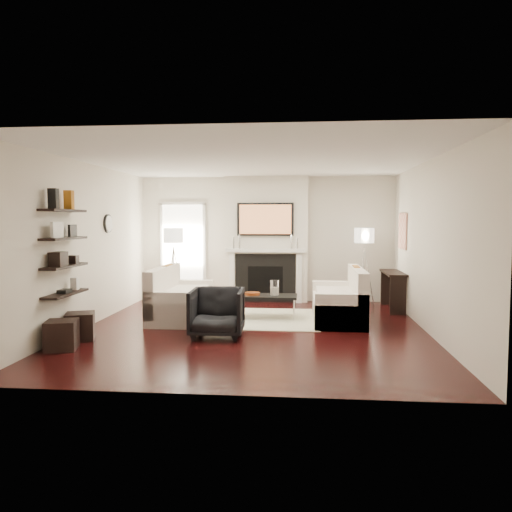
# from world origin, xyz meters

# --- Properties ---
(room_envelope) EXTENTS (6.00, 6.00, 6.00)m
(room_envelope) POSITION_xyz_m (0.00, 0.00, 1.35)
(room_envelope) COLOR black
(room_envelope) RESTS_ON ground
(chimney_breast) EXTENTS (1.80, 0.25, 2.70)m
(chimney_breast) POSITION_xyz_m (0.00, 2.88, 1.35)
(chimney_breast) COLOR silver
(chimney_breast) RESTS_ON floor
(fireplace_surround) EXTENTS (1.30, 0.02, 1.04)m
(fireplace_surround) POSITION_xyz_m (0.00, 2.74, 0.52)
(fireplace_surround) COLOR black
(fireplace_surround) RESTS_ON floor
(firebox) EXTENTS (0.75, 0.02, 0.65)m
(firebox) POSITION_xyz_m (0.00, 2.73, 0.45)
(firebox) COLOR black
(firebox) RESTS_ON floor
(mantel_pilaster_l) EXTENTS (0.12, 0.08, 1.10)m
(mantel_pilaster_l) POSITION_xyz_m (-0.72, 2.71, 0.55)
(mantel_pilaster_l) COLOR white
(mantel_pilaster_l) RESTS_ON floor
(mantel_pilaster_r) EXTENTS (0.12, 0.08, 1.10)m
(mantel_pilaster_r) POSITION_xyz_m (0.72, 2.71, 0.55)
(mantel_pilaster_r) COLOR white
(mantel_pilaster_r) RESTS_ON floor
(mantel_shelf) EXTENTS (1.70, 0.18, 0.07)m
(mantel_shelf) POSITION_xyz_m (0.00, 2.69, 1.12)
(mantel_shelf) COLOR white
(mantel_shelf) RESTS_ON chimney_breast
(tv_body) EXTENTS (1.20, 0.06, 0.70)m
(tv_body) POSITION_xyz_m (0.00, 2.71, 1.78)
(tv_body) COLOR black
(tv_body) RESTS_ON chimney_breast
(tv_screen) EXTENTS (1.10, 0.00, 0.62)m
(tv_screen) POSITION_xyz_m (0.00, 2.68, 1.78)
(tv_screen) COLOR #BF723F
(tv_screen) RESTS_ON tv_body
(candlestick_l_tall) EXTENTS (0.04, 0.04, 0.30)m
(candlestick_l_tall) POSITION_xyz_m (-0.55, 2.70, 1.30)
(candlestick_l_tall) COLOR silver
(candlestick_l_tall) RESTS_ON mantel_shelf
(candlestick_l_short) EXTENTS (0.04, 0.04, 0.24)m
(candlestick_l_short) POSITION_xyz_m (-0.68, 2.70, 1.27)
(candlestick_l_short) COLOR silver
(candlestick_l_short) RESTS_ON mantel_shelf
(candlestick_r_tall) EXTENTS (0.04, 0.04, 0.30)m
(candlestick_r_tall) POSITION_xyz_m (0.55, 2.70, 1.30)
(candlestick_r_tall) COLOR silver
(candlestick_r_tall) RESTS_ON mantel_shelf
(candlestick_r_short) EXTENTS (0.04, 0.04, 0.24)m
(candlestick_r_short) POSITION_xyz_m (0.68, 2.70, 1.27)
(candlestick_r_short) COLOR silver
(candlestick_r_short) RESTS_ON mantel_shelf
(hallway_panel) EXTENTS (0.90, 0.02, 2.10)m
(hallway_panel) POSITION_xyz_m (-1.85, 2.98, 1.05)
(hallway_panel) COLOR white
(hallway_panel) RESTS_ON floor
(door_trim_l) EXTENTS (0.06, 0.06, 2.16)m
(door_trim_l) POSITION_xyz_m (-2.33, 2.96, 1.05)
(door_trim_l) COLOR white
(door_trim_l) RESTS_ON floor
(door_trim_r) EXTENTS (0.06, 0.06, 2.16)m
(door_trim_r) POSITION_xyz_m (-1.37, 2.96, 1.05)
(door_trim_r) COLOR white
(door_trim_r) RESTS_ON floor
(door_trim_top) EXTENTS (1.02, 0.06, 0.06)m
(door_trim_top) POSITION_xyz_m (-1.85, 2.96, 2.13)
(door_trim_top) COLOR white
(door_trim_top) RESTS_ON wall_back
(rug) EXTENTS (2.60, 2.00, 0.01)m
(rug) POSITION_xyz_m (-0.21, 0.92, 0.01)
(rug) COLOR beige
(rug) RESTS_ON floor
(loveseat_left_base) EXTENTS (0.85, 1.80, 0.42)m
(loveseat_left_base) POSITION_xyz_m (-1.36, 0.81, 0.21)
(loveseat_left_base) COLOR white
(loveseat_left_base) RESTS_ON floor
(loveseat_left_back) EXTENTS (0.18, 1.80, 0.80)m
(loveseat_left_back) POSITION_xyz_m (-1.69, 0.81, 0.53)
(loveseat_left_back) COLOR white
(loveseat_left_back) RESTS_ON floor
(loveseat_left_arm_n) EXTENTS (0.85, 0.18, 0.60)m
(loveseat_left_arm_n) POSITION_xyz_m (-1.36, -0.00, 0.30)
(loveseat_left_arm_n) COLOR white
(loveseat_left_arm_n) RESTS_ON floor
(loveseat_left_arm_s) EXTENTS (0.85, 0.18, 0.60)m
(loveseat_left_arm_s) POSITION_xyz_m (-1.36, 1.62, 0.30)
(loveseat_left_arm_s) COLOR white
(loveseat_left_arm_s) RESTS_ON floor
(loveseat_left_cushion) EXTENTS (0.63, 1.44, 0.10)m
(loveseat_left_cushion) POSITION_xyz_m (-1.31, 0.81, 0.47)
(loveseat_left_cushion) COLOR white
(loveseat_left_cushion) RESTS_ON loveseat_left_base
(pillow_left_orange) EXTENTS (0.10, 0.42, 0.42)m
(pillow_left_orange) POSITION_xyz_m (-1.69, 1.11, 0.73)
(pillow_left_orange) COLOR #A05D13
(pillow_left_orange) RESTS_ON loveseat_left_cushion
(pillow_left_charcoal) EXTENTS (0.10, 0.40, 0.40)m
(pillow_left_charcoal) POSITION_xyz_m (-1.69, 0.51, 0.72)
(pillow_left_charcoal) COLOR black
(pillow_left_charcoal) RESTS_ON loveseat_left_cushion
(loveseat_right_base) EXTENTS (0.85, 1.80, 0.42)m
(loveseat_right_base) POSITION_xyz_m (1.42, 0.87, 0.21)
(loveseat_right_base) COLOR white
(loveseat_right_base) RESTS_ON floor
(loveseat_right_back) EXTENTS (0.18, 1.80, 0.80)m
(loveseat_right_back) POSITION_xyz_m (1.75, 0.87, 0.53)
(loveseat_right_back) COLOR white
(loveseat_right_back) RESTS_ON floor
(loveseat_right_arm_n) EXTENTS (0.85, 0.18, 0.60)m
(loveseat_right_arm_n) POSITION_xyz_m (1.42, 0.06, 0.30)
(loveseat_right_arm_n) COLOR white
(loveseat_right_arm_n) RESTS_ON floor
(loveseat_right_arm_s) EXTENTS (0.85, 0.18, 0.60)m
(loveseat_right_arm_s) POSITION_xyz_m (1.42, 1.68, 0.30)
(loveseat_right_arm_s) COLOR white
(loveseat_right_arm_s) RESTS_ON floor
(loveseat_right_cushion) EXTENTS (0.63, 1.44, 0.10)m
(loveseat_right_cushion) POSITION_xyz_m (1.37, 0.87, 0.47)
(loveseat_right_cushion) COLOR white
(loveseat_right_cushion) RESTS_ON loveseat_right_base
(pillow_right_orange) EXTENTS (0.10, 0.42, 0.42)m
(pillow_right_orange) POSITION_xyz_m (1.75, 1.17, 0.73)
(pillow_right_orange) COLOR #A05D13
(pillow_right_orange) RESTS_ON loveseat_right_cushion
(pillow_right_charcoal) EXTENTS (0.10, 0.40, 0.40)m
(pillow_right_charcoal) POSITION_xyz_m (1.75, 0.57, 0.72)
(pillow_right_charcoal) COLOR black
(pillow_right_charcoal) RESTS_ON loveseat_right_cushion
(coffee_table) EXTENTS (1.10, 0.55, 0.04)m
(coffee_table) POSITION_xyz_m (0.15, 0.97, 0.40)
(coffee_table) COLOR black
(coffee_table) RESTS_ON floor
(coffee_leg_nw) EXTENTS (0.02, 0.02, 0.38)m
(coffee_leg_nw) POSITION_xyz_m (-0.35, 0.75, 0.19)
(coffee_leg_nw) COLOR silver
(coffee_leg_nw) RESTS_ON floor
(coffee_leg_ne) EXTENTS (0.02, 0.02, 0.38)m
(coffee_leg_ne) POSITION_xyz_m (0.65, 0.75, 0.19)
(coffee_leg_ne) COLOR silver
(coffee_leg_ne) RESTS_ON floor
(coffee_leg_sw) EXTENTS (0.02, 0.02, 0.38)m
(coffee_leg_sw) POSITION_xyz_m (-0.35, 1.19, 0.19)
(coffee_leg_sw) COLOR silver
(coffee_leg_sw) RESTS_ON floor
(coffee_leg_se) EXTENTS (0.02, 0.02, 0.38)m
(coffee_leg_se) POSITION_xyz_m (0.65, 1.19, 0.19)
(coffee_leg_se) COLOR silver
(coffee_leg_se) RESTS_ON floor
(hurricane_glass) EXTENTS (0.16, 0.16, 0.27)m
(hurricane_glass) POSITION_xyz_m (0.30, 0.97, 0.56)
(hurricane_glass) COLOR white
(hurricane_glass) RESTS_ON coffee_table
(hurricane_candle) EXTENTS (0.10, 0.10, 0.15)m
(hurricane_candle) POSITION_xyz_m (0.30, 0.97, 0.49)
(hurricane_candle) COLOR white
(hurricane_candle) RESTS_ON coffee_table
(copper_bowl) EXTENTS (0.28, 0.28, 0.05)m
(copper_bowl) POSITION_xyz_m (-0.10, 0.97, 0.45)
(copper_bowl) COLOR #B14D1D
(copper_bowl) RESTS_ON coffee_table
(armchair) EXTENTS (0.81, 0.76, 0.81)m
(armchair) POSITION_xyz_m (-0.49, -0.49, 0.40)
(armchair) COLOR black
(armchair) RESTS_ON floor
(lamp_left_post) EXTENTS (0.02, 0.02, 1.20)m
(lamp_left_post) POSITION_xyz_m (-1.85, 2.14, 0.60)
(lamp_left_post) COLOR silver
(lamp_left_post) RESTS_ON floor
(lamp_left_shade) EXTENTS (0.40, 0.40, 0.30)m
(lamp_left_shade) POSITION_xyz_m (-1.85, 2.14, 1.45)
(lamp_left_shade) COLOR white
(lamp_left_shade) RESTS_ON lamp_left_post
(lamp_left_leg_a) EXTENTS (0.25, 0.02, 1.23)m
(lamp_left_leg_a) POSITION_xyz_m (-1.74, 2.14, 0.60)
(lamp_left_leg_a) COLOR silver
(lamp_left_leg_a) RESTS_ON floor
(lamp_left_leg_b) EXTENTS (0.14, 0.22, 1.23)m
(lamp_left_leg_b) POSITION_xyz_m (-1.91, 2.24, 0.60)
(lamp_left_leg_b) COLOR silver
(lamp_left_leg_b) RESTS_ON floor
(lamp_left_leg_c) EXTENTS (0.14, 0.22, 1.23)m
(lamp_left_leg_c) POSITION_xyz_m (-1.91, 2.05, 0.60)
(lamp_left_leg_c) COLOR silver
(lamp_left_leg_c) RESTS_ON floor
(lamp_right_post) EXTENTS (0.02, 0.02, 1.20)m
(lamp_right_post) POSITION_xyz_m (2.05, 2.52, 0.60)
(lamp_right_post) COLOR silver
(lamp_right_post) RESTS_ON floor
(lamp_right_shade) EXTENTS (0.40, 0.40, 0.30)m
(lamp_right_shade) POSITION_xyz_m (2.05, 2.52, 1.45)
(lamp_right_shade) COLOR white
(lamp_right_shade) RESTS_ON lamp_right_post
(lamp_right_leg_a) EXTENTS (0.25, 0.02, 1.23)m
(lamp_right_leg_a) POSITION_xyz_m (2.16, 2.52, 0.60)
(lamp_right_leg_a) COLOR silver
(lamp_right_leg_a) RESTS_ON floor
(lamp_right_leg_b) EXTENTS (0.14, 0.22, 1.23)m
(lamp_right_leg_b) POSITION_xyz_m (2.00, 2.61, 0.60)
(lamp_right_leg_b) COLOR silver
(lamp_right_leg_b) RESTS_ON floor
(lamp_right_leg_c) EXTENTS (0.14, 0.22, 1.23)m
(lamp_right_leg_c) POSITION_xyz_m (1.99, 2.42, 0.60)
(lamp_right_leg_c) COLOR silver
(lamp_right_leg_c) RESTS_ON floor
(console_top) EXTENTS (0.35, 1.20, 0.04)m
(console_top) POSITION_xyz_m (2.57, 2.09, 0.73)
(console_top) COLOR black
(console_top) RESTS_ON floor
(console_leg_n) EXTENTS (0.30, 0.04, 0.71)m
(console_leg_n) POSITION_xyz_m (2.57, 1.54, 0.35)
(console_leg_n) COLOR black
(console_leg_n) RESTS_ON floor
(console_leg_s) EXTENTS (0.30, 0.04, 0.71)m
(console_leg_s) POSITION_xyz_m (2.57, 2.64, 0.35)
(console_leg_s) COLOR black
(console_leg_s) RESTS_ON floor
(wall_art) EXTENTS (0.03, 0.70, 0.70)m
(wall_art) POSITION_xyz_m (2.73, 2.05, 1.55)
(wall_art) COLOR tan
(wall_art) RESTS_ON wall_right
(shelf_bottom) EXTENTS (0.25, 1.00, 0.03)m
(shelf_bottom) POSITION_xyz_m (-2.62, -1.00, 0.70)
(shelf_bottom) COLOR black
(shelf_bottom) RESTS_ON wall_left
(shelf_lower) EXTENTS (0.25, 1.00, 0.04)m
(shelf_lower) POSITION_xyz_m (-2.62, -1.00, 1.10)
(shelf_lower) COLOR black
(shelf_lower) RESTS_ON wall_left
(shelf_upper) EXTENTS (0.25, 1.00, 0.04)m
(shelf_upper) POSITION_xyz_m (-2.62, -1.00, 1.50)
(shelf_upper) COLOR black
(shelf_upper) RESTS_ON wall_left
(shelf_top) EXTENTS (0.25, 1.00, 0.04)m
(shelf_top) POSITION_xyz_m (-2.62, -1.00, 1.90)
(shelf_top) COLOR black
(shelf_top) RESTS_ON wall_left
(decor_magfile_a) EXTENTS (0.12, 0.10, 0.28)m
(decor_magfile_a) POSITION_xyz_m (-2.62, -1.28, 2.06)
(decor_magfile_a) COLOR black
(decor_magfile_a) RESTS_ON shelf_top
(decor_magfile_b) EXTENTS (0.12, 0.10, 0.28)m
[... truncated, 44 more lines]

